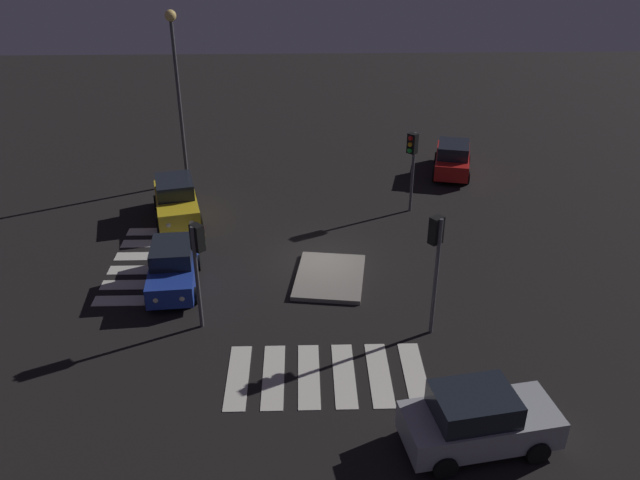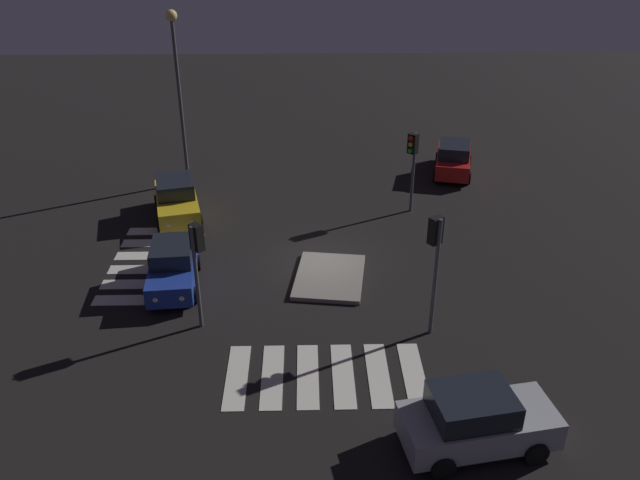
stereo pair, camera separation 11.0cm
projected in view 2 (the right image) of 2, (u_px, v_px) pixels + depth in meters
ground_plane at (320, 261)px, 27.75m from camera, size 80.00×80.00×0.00m
traffic_island at (330, 277)px, 26.42m from camera, size 3.92×3.16×0.18m
car_silver at (477, 420)px, 18.09m from camera, size 2.62×4.58×1.91m
car_yellow at (177, 200)px, 30.98m from camera, size 4.64×2.81×1.91m
car_blue at (173, 267)px, 25.60m from camera, size 4.21×2.20×1.78m
car_red at (453, 158)px, 35.85m from camera, size 4.44×2.68×1.83m
traffic_light_west at (413, 153)px, 30.55m from camera, size 0.54×0.54×4.01m
traffic_light_north at (435, 247)px, 21.73m from camera, size 0.53×0.54×4.51m
traffic_light_east at (197, 251)px, 22.24m from camera, size 0.54×0.54×4.05m
street_lamp at (177, 72)px, 32.35m from camera, size 0.56×0.56×8.94m
crosswalk_near at (150, 262)px, 27.60m from camera, size 6.45×3.20×0.02m
crosswalk_side at (325, 375)px, 21.17m from camera, size 3.20×6.45×0.02m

